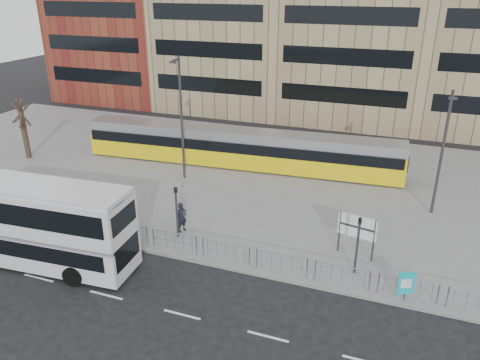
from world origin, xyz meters
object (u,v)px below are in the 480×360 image
(ad_panel, at_px, (406,284))
(lamp_post_east, at_px, (443,149))
(pedestrian, at_px, (182,217))
(lamp_post_west, at_px, (181,115))
(bare_tree, at_px, (18,97))
(traffic_light_east, at_px, (358,238))
(traffic_light_west, at_px, (176,206))
(station_sign, at_px, (357,229))
(double_decker_bus, at_px, (27,220))
(tram, at_px, (239,148))

(ad_panel, height_order, lamp_post_east, lamp_post_east)
(pedestrian, distance_m, lamp_post_west, 8.98)
(lamp_post_west, xyz_separation_m, bare_tree, (-14.09, -0.56, 0.27))
(traffic_light_east, bearing_deg, lamp_post_west, 160.26)
(traffic_light_west, bearing_deg, pedestrian, 111.61)
(traffic_light_east, distance_m, lamp_post_west, 16.04)
(traffic_light_west, bearing_deg, station_sign, 24.81)
(pedestrian, height_order, lamp_post_east, lamp_post_east)
(double_decker_bus, relative_size, traffic_light_west, 3.68)
(double_decker_bus, distance_m, ad_panel, 18.83)
(traffic_light_east, bearing_deg, station_sign, 108.82)
(station_sign, xyz_separation_m, traffic_light_west, (-9.77, -1.46, 0.33))
(tram, distance_m, ad_panel, 18.59)
(double_decker_bus, bearing_deg, pedestrian, 37.85)
(double_decker_bus, height_order, traffic_light_west, double_decker_bus)
(station_sign, bearing_deg, ad_panel, -36.10)
(double_decker_bus, xyz_separation_m, ad_panel, (18.50, 3.19, -1.43))
(double_decker_bus, height_order, bare_tree, bare_tree)
(lamp_post_west, bearing_deg, lamp_post_east, 1.04)
(bare_tree, bearing_deg, tram, 14.27)
(lamp_post_east, relative_size, bare_tree, 1.13)
(tram, height_order, bare_tree, bare_tree)
(station_sign, relative_size, traffic_light_west, 0.77)
(double_decker_bus, relative_size, lamp_post_east, 1.46)
(station_sign, height_order, lamp_post_west, lamp_post_west)
(ad_panel, distance_m, lamp_post_east, 10.40)
(tram, distance_m, station_sign, 14.61)
(pedestrian, distance_m, traffic_light_east, 10.14)
(station_sign, bearing_deg, traffic_light_west, -159.63)
(bare_tree, bearing_deg, station_sign, -12.15)
(tram, xyz_separation_m, lamp_post_west, (-2.94, -3.77, 3.35))
(pedestrian, distance_m, traffic_light_west, 1.26)
(station_sign, distance_m, bare_tree, 28.30)
(traffic_light_east, distance_m, lamp_post_east, 9.41)
(lamp_post_west, xyz_separation_m, lamp_post_east, (17.26, 0.31, -0.54))
(traffic_light_west, relative_size, lamp_post_west, 0.35)
(traffic_light_east, bearing_deg, tram, 142.91)
(station_sign, bearing_deg, pedestrian, -163.52)
(tram, bearing_deg, traffic_light_west, -90.86)
(ad_panel, bearing_deg, pedestrian, 147.54)
(tram, relative_size, traffic_light_west, 8.10)
(traffic_light_west, distance_m, bare_tree, 19.41)
(tram, distance_m, traffic_light_east, 15.90)
(lamp_post_west, distance_m, bare_tree, 14.11)
(ad_panel, bearing_deg, traffic_light_west, 150.50)
(double_decker_bus, height_order, lamp_post_west, lamp_post_west)
(double_decker_bus, bearing_deg, traffic_light_east, 12.06)
(tram, height_order, lamp_post_west, lamp_post_west)
(double_decker_bus, relative_size, traffic_light_east, 3.68)
(tram, bearing_deg, bare_tree, -169.78)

